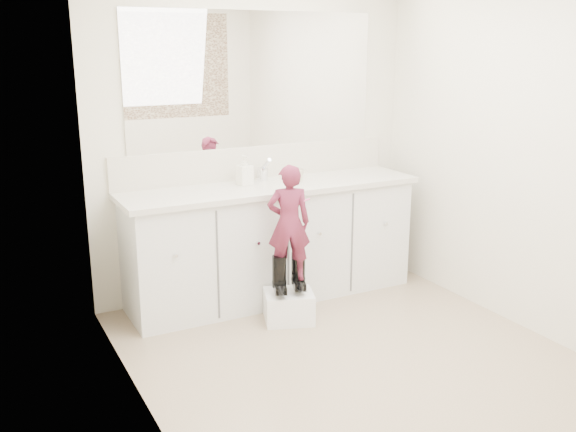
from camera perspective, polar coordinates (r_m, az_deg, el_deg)
floor at (r=4.08m, az=6.38°, el=-12.79°), size 3.00×3.00×0.00m
wall_back at (r=4.97m, az=-2.93°, el=6.93°), size 2.60×0.00×2.60m
wall_left at (r=3.15m, az=-13.03°, el=1.79°), size 0.00×3.00×3.00m
wall_right at (r=4.54m, az=20.66°, el=5.20°), size 0.00×3.00×3.00m
vanity_cabinet at (r=4.90m, az=-1.46°, el=-2.48°), size 2.20×0.55×0.85m
countertop at (r=4.77m, az=-1.42°, el=2.57°), size 2.28×0.58×0.04m
backsplash at (r=4.99m, az=-2.83°, el=4.80°), size 2.28×0.03×0.25m
mirror at (r=4.92m, az=-2.94°, el=11.99°), size 2.00×0.02×1.00m
faucet at (r=4.91m, az=-2.28°, el=3.74°), size 0.08×0.08×0.10m
cup at (r=4.87m, az=0.85°, el=3.64°), size 0.12×0.12×0.10m
soap_bottle at (r=4.76m, az=-3.88°, el=4.09°), size 0.11×0.11×0.22m
step_stool at (r=4.57m, az=0.07°, el=-8.05°), size 0.41×0.38×0.21m
boot_left at (r=4.45m, az=-0.79°, el=-5.29°), size 0.16×0.21×0.28m
boot_right at (r=4.51m, az=0.92°, el=-4.99°), size 0.16×0.21×0.28m
toddler at (r=4.37m, az=0.07°, el=-0.63°), size 0.34×0.28×0.81m
toothbrush at (r=4.34m, az=1.10°, el=1.22°), size 0.13×0.06×0.06m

